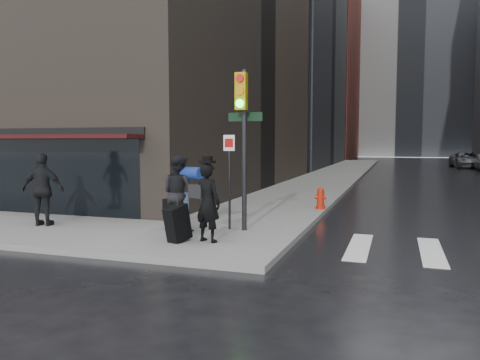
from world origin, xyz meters
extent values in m
plane|color=black|center=(0.00, 0.00, 0.00)|extent=(140.00, 140.00, 0.00)
cube|color=slate|center=(0.00, 27.00, 0.07)|extent=(4.00, 50.00, 0.15)
cube|color=silver|center=(3.50, 1.00, 0.01)|extent=(0.50, 3.00, 0.01)
cube|color=silver|center=(5.10, 1.00, 0.01)|extent=(0.50, 3.00, 0.01)
cube|color=slate|center=(-13.00, 38.00, 17.00)|extent=(22.00, 24.00, 34.00)
cube|color=brown|center=(-13.00, 62.00, 13.00)|extent=(22.00, 20.00, 26.00)
cube|color=slate|center=(6.00, 78.00, 16.00)|extent=(40.00, 12.00, 32.00)
cube|color=black|center=(-7.00, 2.05, 1.40)|extent=(8.00, 0.12, 2.60)
cube|color=black|center=(-7.00, 1.55, 2.65)|extent=(8.40, 1.10, 0.12)
cube|color=black|center=(-7.00, 1.98, 2.82)|extent=(8.40, 0.08, 0.22)
imported|color=black|center=(0.14, -0.28, 1.08)|extent=(0.77, 0.62, 1.85)
cylinder|color=black|center=(0.14, -0.28, 2.02)|extent=(0.40, 0.40, 0.05)
cylinder|color=black|center=(0.14, -0.28, 2.08)|extent=(0.25, 0.25, 0.15)
cube|color=black|center=(-0.17, -0.26, 1.32)|extent=(0.41, 0.23, 0.32)
cube|color=black|center=(-0.51, -0.54, 0.58)|extent=(0.50, 0.78, 0.94)
cylinder|color=black|center=(-0.51, -0.54, 1.08)|extent=(0.04, 0.04, 0.43)
imported|color=black|center=(-1.05, 0.64, 1.15)|extent=(1.20, 1.10, 2.00)
cube|color=black|center=(-1.39, 1.02, 0.75)|extent=(0.68, 0.54, 0.37)
cylinder|color=navy|center=(-0.69, 0.63, 1.69)|extent=(0.66, 0.46, 0.32)
imported|color=black|center=(-5.02, 0.23, 1.16)|extent=(1.27, 0.76, 2.02)
cylinder|color=black|center=(0.50, 1.37, 2.25)|extent=(0.13, 0.13, 4.20)
cube|color=#AC8F0B|center=(0.49, 1.14, 3.77)|extent=(0.30, 0.20, 0.95)
cylinder|color=red|center=(0.49, 1.04, 4.09)|extent=(0.21, 0.06, 0.21)
cylinder|color=orange|center=(0.49, 1.04, 3.77)|extent=(0.21, 0.06, 0.21)
cylinder|color=#19E533|center=(0.49, 1.04, 3.46)|extent=(0.21, 0.06, 0.21)
cylinder|color=black|center=(0.08, 1.39, 1.41)|extent=(0.06, 0.06, 2.52)
cube|color=white|center=(0.08, 1.36, 2.46)|extent=(0.32, 0.03, 0.42)
cube|color=black|center=(0.50, 1.45, 3.14)|extent=(0.95, 0.07, 0.23)
cylinder|color=#AC1E0A|center=(1.80, 5.99, 0.20)|extent=(0.33, 0.33, 0.10)
cylinder|color=#AC1E0A|center=(1.80, 5.99, 0.46)|extent=(0.25, 0.25, 0.62)
sphere|color=#AC1E0A|center=(1.80, 5.99, 0.79)|extent=(0.23, 0.23, 0.23)
cylinder|color=#AC1E0A|center=(1.80, 5.99, 0.56)|extent=(0.43, 0.20, 0.14)
imported|color=#4D4D52|center=(10.77, 39.39, 0.78)|extent=(3.04, 5.83, 1.57)
camera|label=1|loc=(4.30, -10.29, 2.48)|focal=35.00mm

